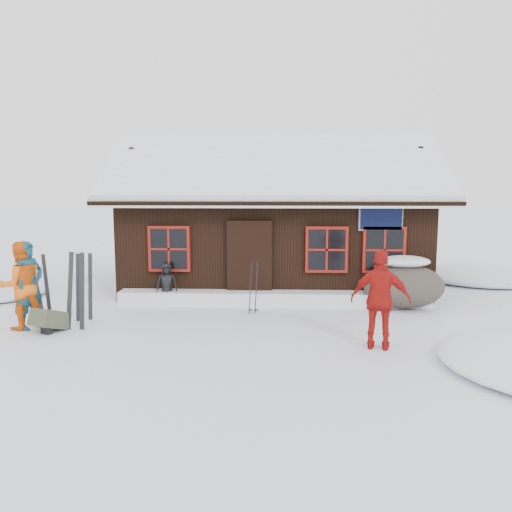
# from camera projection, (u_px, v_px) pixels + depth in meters

# --- Properties ---
(ground) EXTENTS (120.00, 120.00, 0.00)m
(ground) POSITION_uv_depth(u_px,v_px,m) (199.00, 330.00, 10.12)
(ground) COLOR white
(ground) RESTS_ON ground
(mountain_hut) EXTENTS (8.90, 6.09, 4.42)m
(mountain_hut) POSITION_uv_depth(u_px,v_px,m) (274.00, 231.00, 14.78)
(mountain_hut) COLOR black
(mountain_hut) RESTS_ON ground
(snow_drift) EXTENTS (7.60, 0.60, 0.35)m
(snow_drift) POSITION_uv_depth(u_px,v_px,m) (273.00, 298.00, 12.27)
(snow_drift) COLOR white
(snow_drift) RESTS_ON ground
(snow_mounds) EXTENTS (20.60, 13.20, 0.48)m
(snow_mounds) POSITION_uv_depth(u_px,v_px,m) (280.00, 308.00, 11.90)
(snow_mounds) COLOR white
(snow_mounds) RESTS_ON ground
(skier_teal) EXTENTS (0.61, 0.76, 1.79)m
(skier_teal) POSITION_uv_depth(u_px,v_px,m) (30.00, 285.00, 10.12)
(skier_teal) COLOR navy
(skier_teal) RESTS_ON ground
(skier_orange_left) EXTENTS (1.10, 1.08, 1.79)m
(skier_orange_left) POSITION_uv_depth(u_px,v_px,m) (21.00, 285.00, 10.09)
(skier_orange_left) COLOR orange
(skier_orange_left) RESTS_ON ground
(skier_orange_right) EXTENTS (1.12, 0.67, 1.79)m
(skier_orange_right) POSITION_uv_depth(u_px,v_px,m) (381.00, 300.00, 8.81)
(skier_orange_right) COLOR #A91511
(skier_orange_right) RESTS_ON ground
(skier_crouched) EXTENTS (0.56, 0.43, 1.03)m
(skier_crouched) POSITION_uv_depth(u_px,v_px,m) (167.00, 284.00, 12.27)
(skier_crouched) COLOR black
(skier_crouched) RESTS_ON ground
(boulder) EXTENTS (1.91, 1.43, 1.13)m
(boulder) POSITION_uv_depth(u_px,v_px,m) (404.00, 284.00, 11.91)
(boulder) COLOR #4C463C
(boulder) RESTS_ON ground
(ski_pair_left) EXTENTS (0.48, 0.15, 1.64)m
(ski_pair_left) POSITION_uv_depth(u_px,v_px,m) (76.00, 292.00, 10.02)
(ski_pair_left) COLOR black
(ski_pair_left) RESTS_ON ground
(ski_pair_mid) EXTENTS (0.53, 0.22, 1.53)m
(ski_pair_mid) POSITION_uv_depth(u_px,v_px,m) (42.00, 290.00, 10.53)
(ski_pair_mid) COLOR black
(ski_pair_mid) RESTS_ON ground
(ski_pair_right) EXTENTS (0.37, 0.17, 1.52)m
(ski_pair_right) POSITION_uv_depth(u_px,v_px,m) (84.00, 288.00, 10.75)
(ski_pair_right) COLOR black
(ski_pair_right) RESTS_ON ground
(ski_poles) EXTENTS (0.22, 0.11, 1.22)m
(ski_poles) POSITION_uv_depth(u_px,v_px,m) (253.00, 289.00, 11.35)
(ski_poles) COLOR black
(ski_poles) RESTS_ON ground
(backpack_olive) EXTENTS (0.70, 0.77, 0.34)m
(backpack_olive) POSITION_uv_depth(u_px,v_px,m) (50.00, 323.00, 9.97)
(backpack_olive) COLOR #434733
(backpack_olive) RESTS_ON ground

